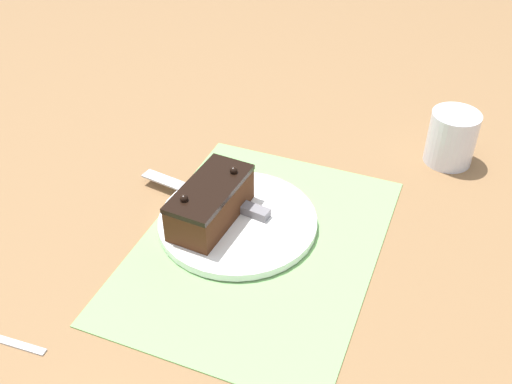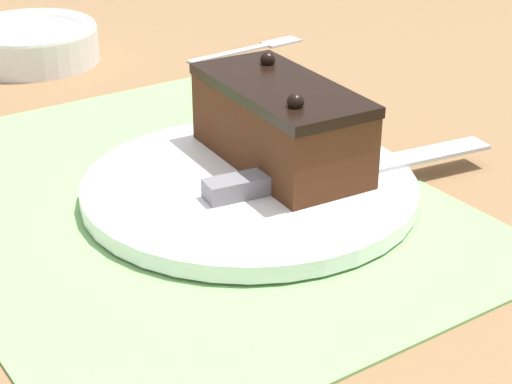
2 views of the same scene
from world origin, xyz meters
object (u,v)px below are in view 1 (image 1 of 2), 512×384
object	(u,v)px
cake_plate	(238,221)
chocolate_cake	(211,202)
drinking_glass	(452,138)
serving_knife	(225,201)

from	to	relation	value
cake_plate	chocolate_cake	size ratio (longest dim) A/B	1.53
chocolate_cake	drinking_glass	xyz separation A→B (m)	(0.31, -0.31, 0.00)
chocolate_cake	cake_plate	bearing A→B (deg)	-68.78
chocolate_cake	serving_knife	xyz separation A→B (m)	(0.04, -0.01, -0.03)
cake_plate	serving_knife	world-z (taller)	serving_knife
cake_plate	drinking_glass	world-z (taller)	drinking_glass
drinking_glass	serving_knife	bearing A→B (deg)	131.79
chocolate_cake	serving_knife	distance (m)	0.05
drinking_glass	chocolate_cake	bearing A→B (deg)	135.17
serving_knife	drinking_glass	size ratio (longest dim) A/B	2.49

